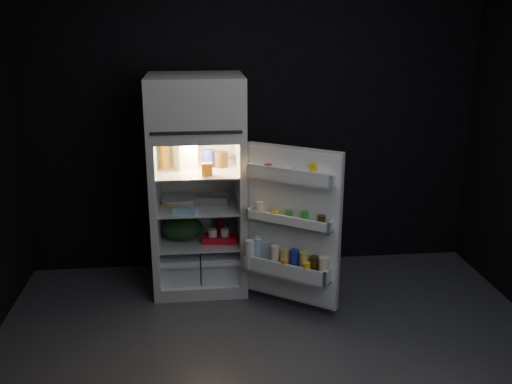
{
  "coord_description": "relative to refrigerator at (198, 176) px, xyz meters",
  "views": [
    {
      "loc": [
        -0.5,
        -3.24,
        2.21
      ],
      "look_at": [
        -0.05,
        1.0,
        0.9
      ],
      "focal_mm": 40.0,
      "sensor_mm": 36.0,
      "label": 1
    }
  ],
  "objects": [
    {
      "name": "wrapped_pkg",
      "position": [
        0.19,
        0.06,
        -0.2
      ],
      "size": [
        0.14,
        0.13,
        0.05
      ],
      "primitive_type": "cube",
      "rotation": [
        0.0,
        0.0,
        0.32
      ],
      "color": "#EEE5C3",
      "rests_on": "refrigerator"
    },
    {
      "name": "floor",
      "position": [
        0.5,
        -1.32,
        -0.96
      ],
      "size": [
        4.0,
        3.4,
        0.0
      ],
      "primitive_type": "cube",
      "color": "#48484D",
      "rests_on": "ground"
    },
    {
      "name": "egg_carton",
      "position": [
        0.11,
        -0.07,
        -0.19
      ],
      "size": [
        0.29,
        0.15,
        0.07
      ],
      "primitive_type": "cube",
      "rotation": [
        0.0,
        0.0,
        -0.2
      ],
      "color": "gray",
      "rests_on": "refrigerator"
    },
    {
      "name": "wall_back",
      "position": [
        0.5,
        0.38,
        0.39
      ],
      "size": [
        4.0,
        0.0,
        2.7
      ],
      "primitive_type": "cube",
      "color": "black",
      "rests_on": "ground"
    },
    {
      "name": "milk_jug",
      "position": [
        -0.1,
        -0.0,
        0.19
      ],
      "size": [
        0.21,
        0.21,
        0.24
      ],
      "primitive_type": "cube",
      "rotation": [
        0.0,
        0.0,
        0.44
      ],
      "color": "white",
      "rests_on": "refrigerator"
    },
    {
      "name": "small_can_silver",
      "position": [
        0.28,
        0.11,
        -0.48
      ],
      "size": [
        0.07,
        0.07,
        0.09
      ],
      "primitive_type": "cylinder",
      "rotation": [
        0.0,
        0.0,
        0.05
      ],
      "color": "#BDBDC1",
      "rests_on": "refrigerator"
    },
    {
      "name": "produce_bag",
      "position": [
        -0.14,
        -0.05,
        -0.43
      ],
      "size": [
        0.35,
        0.3,
        0.2
      ],
      "primitive_type": "ellipsoid",
      "rotation": [
        0.0,
        0.0,
        -0.02
      ],
      "color": "#193815",
      "rests_on": "refrigerator"
    },
    {
      "name": "small_carton",
      "position": [
        0.07,
        -0.25,
        0.12
      ],
      "size": [
        0.08,
        0.06,
        0.1
      ],
      "primitive_type": "cube",
      "rotation": [
        0.0,
        0.0,
        -0.01
      ],
      "color": "orange",
      "rests_on": "refrigerator"
    },
    {
      "name": "fridge_door",
      "position": [
        0.69,
        -0.6,
        -0.27
      ],
      "size": [
        0.7,
        0.57,
        1.22
      ],
      "color": "silver",
      "rests_on": "ground"
    },
    {
      "name": "amber_bottle",
      "position": [
        -0.26,
        0.02,
        0.18
      ],
      "size": [
        0.11,
        0.11,
        0.22
      ],
      "primitive_type": "cylinder",
      "rotation": [
        0.0,
        0.0,
        -0.31
      ],
      "color": "#B9851D",
      "rests_on": "refrigerator"
    },
    {
      "name": "mayo_jar",
      "position": [
        0.1,
        0.04,
        0.14
      ],
      "size": [
        0.12,
        0.12,
        0.14
      ],
      "primitive_type": "cylinder",
      "rotation": [
        0.0,
        0.0,
        -0.1
      ],
      "color": "#1C249C",
      "rests_on": "refrigerator"
    },
    {
      "name": "jam_jar",
      "position": [
        0.2,
        0.0,
        0.14
      ],
      "size": [
        0.12,
        0.12,
        0.13
      ],
      "primitive_type": "cylinder",
      "rotation": [
        0.0,
        0.0,
        -0.09
      ],
      "color": "#31200D",
      "rests_on": "refrigerator"
    },
    {
      "name": "pie",
      "position": [
        -0.16,
        0.01,
        -0.21
      ],
      "size": [
        0.32,
        0.32,
        0.04
      ],
      "primitive_type": "cylinder",
      "rotation": [
        0.0,
        0.0,
        -0.02
      ],
      "color": "tan",
      "rests_on": "refrigerator"
    },
    {
      "name": "wall_front",
      "position": [
        0.5,
        -3.02,
        0.39
      ],
      "size": [
        4.0,
        0.0,
        2.7
      ],
      "primitive_type": "cube",
      "color": "black",
      "rests_on": "ground"
    },
    {
      "name": "small_can_red",
      "position": [
        0.18,
        0.11,
        -0.48
      ],
      "size": [
        0.08,
        0.08,
        0.09
      ],
      "primitive_type": "cylinder",
      "rotation": [
        0.0,
        0.0,
        -0.1
      ],
      "color": "red",
      "rests_on": "refrigerator"
    },
    {
      "name": "flat_package",
      "position": [
        -0.11,
        -0.26,
        -0.21
      ],
      "size": [
        0.22,
        0.16,
        0.04
      ],
      "primitive_type": "cube",
      "rotation": [
        0.0,
        0.0,
        -0.38
      ],
      "color": "#92C7E2",
      "rests_on": "refrigerator"
    },
    {
      "name": "yogurt_tray",
      "position": [
        0.17,
        -0.15,
        -0.5
      ],
      "size": [
        0.3,
        0.19,
        0.05
      ],
      "primitive_type": "cube",
      "rotation": [
        0.0,
        0.0,
        -0.15
      ],
      "color": "red",
      "rests_on": "refrigerator"
    },
    {
      "name": "refrigerator",
      "position": [
        0.0,
        0.0,
        0.0
      ],
      "size": [
        0.76,
        0.71,
        1.78
      ],
      "color": "silver",
      "rests_on": "ground"
    }
  ]
}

